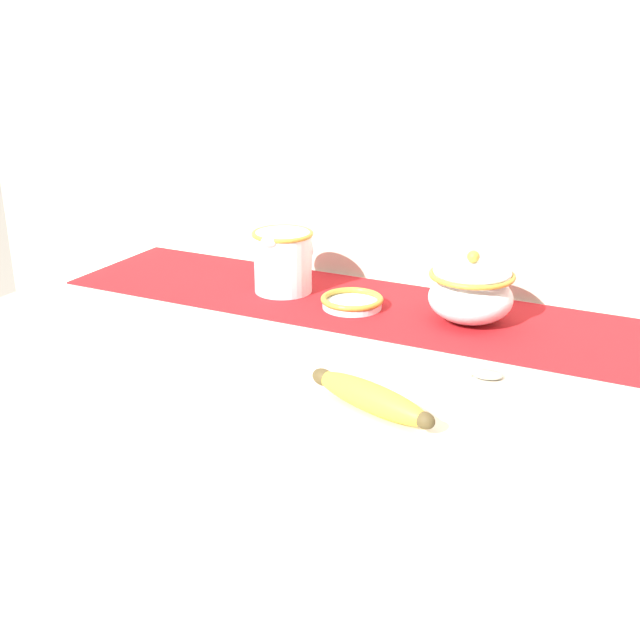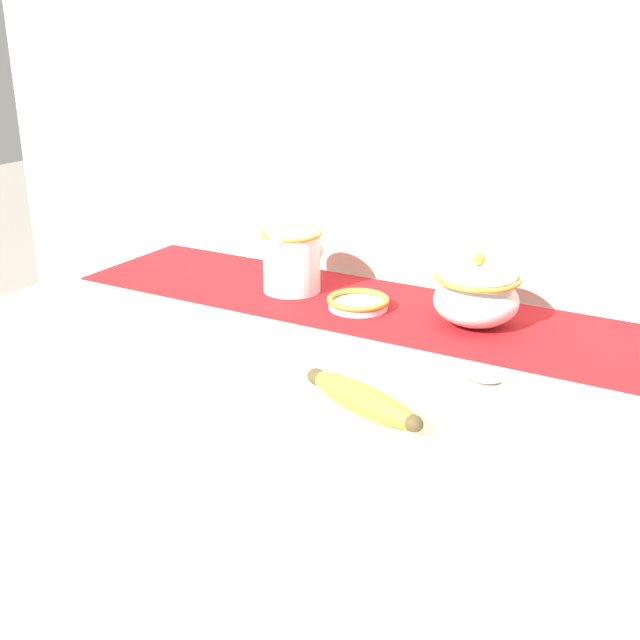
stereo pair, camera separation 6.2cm
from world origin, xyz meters
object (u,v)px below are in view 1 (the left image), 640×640
at_px(sugar_bowl, 471,291).
at_px(spoon, 481,374).
at_px(cream_pitcher, 283,259).
at_px(small_dish, 352,302).
at_px(banana, 370,397).

height_order(sugar_bowl, spoon, sugar_bowl).
distance_m(cream_pitcher, small_dish, 0.16).
bearing_deg(sugar_bowl, cream_pitcher, 179.78).
distance_m(banana, spoon, 0.19).
height_order(banana, spoon, banana).
relative_size(cream_pitcher, spoon, 0.75).
distance_m(cream_pitcher, spoon, 0.47).
height_order(cream_pitcher, sugar_bowl, sugar_bowl).
relative_size(small_dish, banana, 0.54).
height_order(small_dish, banana, banana).
distance_m(sugar_bowl, small_dish, 0.20).
height_order(cream_pitcher, small_dish, cream_pitcher).
relative_size(cream_pitcher, banana, 0.65).
bearing_deg(banana, sugar_bowl, 86.34).
bearing_deg(banana, spoon, 58.65).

